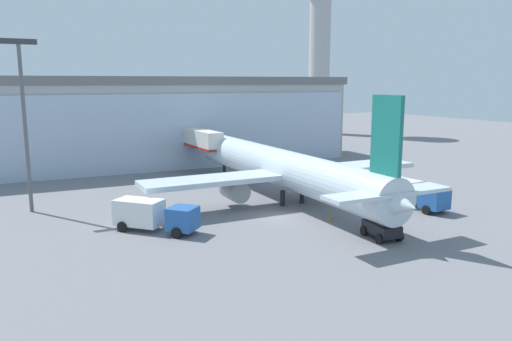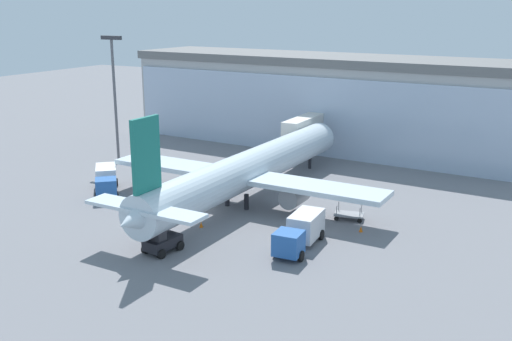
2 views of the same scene
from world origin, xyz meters
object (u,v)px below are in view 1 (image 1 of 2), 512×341
apron_light_mast (24,110)px  baggage_cart (365,185)px  catering_truck (153,214)px  pushback_tug (383,227)px  control_tower (320,32)px  jet_bridge (198,139)px  safety_cone_wingtip (395,190)px  airplane (282,168)px  fuel_truck (412,193)px  safety_cone_nose (330,217)px

apron_light_mast → baggage_cart: apron_light_mast is taller
catering_truck → pushback_tug: bearing=13.7°
control_tower → baggage_cart: control_tower is taller
control_tower → baggage_cart: (-33.17, -56.20, -23.62)m
apron_light_mast → catering_truck: 17.03m
control_tower → apron_light_mast: 85.27m
pushback_tug → jet_bridge: bearing=10.6°
baggage_cart → safety_cone_wingtip: size_ratio=5.60×
control_tower → pushback_tug: bearing=-121.9°
airplane → fuel_truck: (10.06, -8.77, -2.03)m
apron_light_mast → catering_truck: (8.59, -12.01, -8.48)m
baggage_cart → apron_light_mast: bearing=155.2°
fuel_truck → safety_cone_nose: fuel_truck is taller
airplane → safety_cone_wingtip: size_ratio=72.52×
jet_bridge → safety_cone_wingtip: bearing=-146.3°
airplane → fuel_truck: 13.49m
control_tower → safety_cone_nose: 82.29m
baggage_cart → safety_cone_wingtip: baggage_cart is taller
control_tower → apron_light_mast: size_ratio=2.40×
pushback_tug → safety_cone_nose: size_ratio=6.20×
control_tower → safety_cone_wingtip: 70.72m
apron_light_mast → catering_truck: apron_light_mast is taller
control_tower → airplane: control_tower is taller
control_tower → fuel_truck: control_tower is taller
fuel_truck → safety_cone_wingtip: size_ratio=13.49×
control_tower → safety_cone_wingtip: control_tower is taller
control_tower → safety_cone_wingtip: bearing=-117.8°
airplane → jet_bridge: bearing=6.3°
pushback_tug → safety_cone_wingtip: pushback_tug is taller
apron_light_mast → safety_cone_wingtip: 40.25m
jet_bridge → fuel_truck: size_ratio=1.63×
airplane → fuel_truck: size_ratio=5.37×
safety_cone_wingtip → catering_truck: bearing=-176.9°
fuel_truck → pushback_tug: size_ratio=2.18×
jet_bridge → airplane: (1.61, -19.77, -1.20)m
pushback_tug → safety_cone_nose: 6.59m
airplane → control_tower: bearing=-36.8°
airplane → safety_cone_nose: 9.36m
baggage_cart → safety_cone_nose: baggage_cart is taller
control_tower → fuel_truck: 76.85m
catering_truck → safety_cone_wingtip: (29.06, 1.60, -1.19)m
airplane → fuel_truck: bearing=-129.4°
baggage_cart → pushback_tug: (-11.20, -15.19, 0.47)m
airplane → fuel_truck: airplane is taller
catering_truck → fuel_truck: (25.60, -4.33, 0.00)m
fuel_truck → pushback_tug: fuel_truck is taller
control_tower → safety_cone_nose: control_tower is taller
control_tower → catering_truck: bearing=-134.8°
airplane → catering_truck: (-15.54, -4.44, -2.03)m
jet_bridge → apron_light_mast: apron_light_mast is taller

